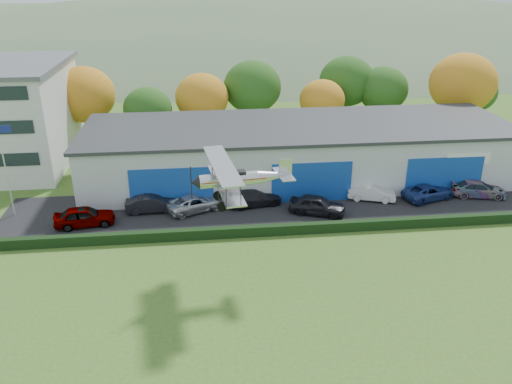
{
  "coord_description": "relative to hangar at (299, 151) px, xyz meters",
  "views": [
    {
      "loc": [
        -4.5,
        -18.67,
        18.72
      ],
      "look_at": [
        -0.93,
        12.62,
        5.18
      ],
      "focal_mm": 36.32,
      "sensor_mm": 36.0,
      "label": 1
    }
  ],
  "objects": [
    {
      "name": "tree_belt",
      "position": [
        -4.15,
        12.64,
        2.95
      ],
      "size": [
        75.7,
        13.22,
        10.12
      ],
      "color": "#3D2614",
      "rests_on": "ground"
    },
    {
      "name": "hedge",
      "position": [
        -2.0,
        -11.78,
        -2.26
      ],
      "size": [
        46.0,
        0.6,
        0.8
      ],
      "primitive_type": "cube",
      "color": "black",
      "rests_on": "ground"
    },
    {
      "name": "car_6",
      "position": [
        10.4,
        -6.75,
        -1.94
      ],
      "size": [
        5.24,
        3.57,
        1.33
      ],
      "primitive_type": "imported",
      "rotation": [
        0.0,
        0.0,
        1.88
      ],
      "color": "navy",
      "rests_on": "apron"
    },
    {
      "name": "car_1",
      "position": [
        -13.66,
        -6.61,
        -1.88
      ],
      "size": [
        4.47,
        1.7,
        1.45
      ],
      "primitive_type": "imported",
      "rotation": [
        0.0,
        0.0,
        1.61
      ],
      "color": "black",
      "rests_on": "apron"
    },
    {
      "name": "apron",
      "position": [
        -2.0,
        -6.98,
        -2.63
      ],
      "size": [
        48.0,
        9.0,
        0.05
      ],
      "primitive_type": "cube",
      "color": "black",
      "rests_on": "ground"
    },
    {
      "name": "car_0",
      "position": [
        -18.79,
        -8.62,
        -1.81
      ],
      "size": [
        4.86,
        2.47,
        1.59
      ],
      "primitive_type": "imported",
      "rotation": [
        0.0,
        0.0,
        1.7
      ],
      "color": "gray",
      "rests_on": "apron"
    },
    {
      "name": "hangar",
      "position": [
        0.0,
        0.0,
        0.0
      ],
      "size": [
        40.6,
        12.6,
        5.3
      ],
      "color": "#B2B7BC",
      "rests_on": "ground"
    },
    {
      "name": "car_4",
      "position": [
        -0.06,
        -8.6,
        -1.82
      ],
      "size": [
        5.0,
        3.47,
        1.58
      ],
      "primitive_type": "imported",
      "rotation": [
        0.0,
        0.0,
        1.19
      ],
      "color": "black",
      "rests_on": "apron"
    },
    {
      "name": "distant_hills",
      "position": [
        -9.38,
        112.02,
        -15.7
      ],
      "size": [
        430.0,
        196.0,
        56.0
      ],
      "color": "#4C6642",
      "rests_on": "ground"
    },
    {
      "name": "car_3",
      "position": [
        -5.04,
        -6.3,
        -1.92
      ],
      "size": [
        5.03,
        2.77,
        1.38
      ],
      "primitive_type": "imported",
      "rotation": [
        0.0,
        0.0,
        1.75
      ],
      "color": "black",
      "rests_on": "apron"
    },
    {
      "name": "car_7",
      "position": [
        15.04,
        -6.69,
        -1.9
      ],
      "size": [
        5.17,
        2.93,
        1.41
      ],
      "primitive_type": "imported",
      "rotation": [
        0.0,
        0.0,
        1.36
      ],
      "color": "gray",
      "rests_on": "apron"
    },
    {
      "name": "car_5",
      "position": [
        5.34,
        -6.37,
        -1.93
      ],
      "size": [
        4.35,
        2.61,
        1.35
      ],
      "primitive_type": "imported",
      "rotation": [
        0.0,
        0.0,
        1.26
      ],
      "color": "silver",
      "rests_on": "apron"
    },
    {
      "name": "biplane",
      "position": [
        -7.24,
        -16.63,
        4.12
      ],
      "size": [
        6.51,
        7.47,
        2.78
      ],
      "rotation": [
        0.0,
        0.0,
        0.12
      ],
      "color": "silver"
    },
    {
      "name": "car_2",
      "position": [
        -10.08,
        -6.8,
        -1.94
      ],
      "size": [
        5.3,
        4.02,
        1.34
      ],
      "primitive_type": "imported",
      "rotation": [
        0.0,
        0.0,
        2.0
      ],
      "color": "silver",
      "rests_on": "apron"
    },
    {
      "name": "flagpole",
      "position": [
        -24.88,
        -5.98,
        2.13
      ],
      "size": [
        1.05,
        0.1,
        8.0
      ],
      "color": "silver",
      "rests_on": "ground"
    }
  ]
}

